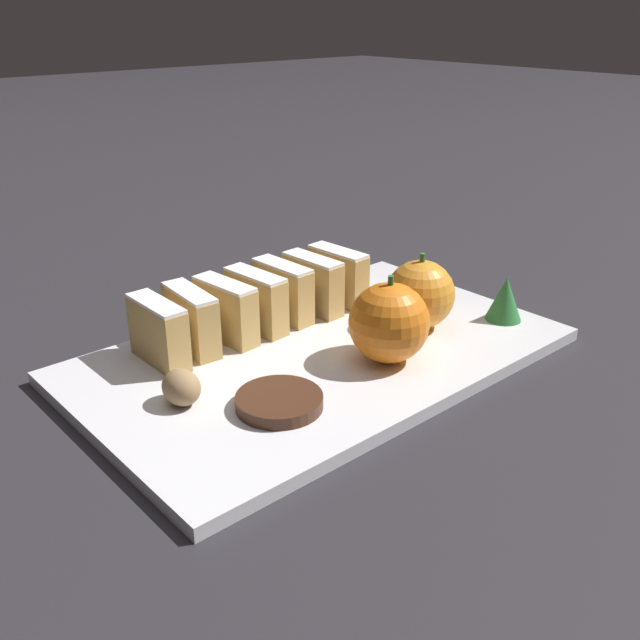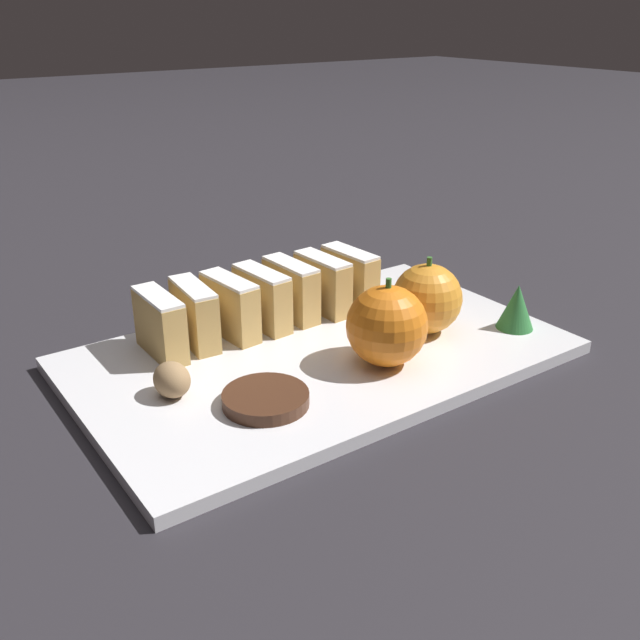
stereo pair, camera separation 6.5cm
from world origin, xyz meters
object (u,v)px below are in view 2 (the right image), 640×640
at_px(orange_far, 387,326).
at_px(chocolate_cookie, 266,399).
at_px(walnut, 171,379).
at_px(orange_near, 427,299).

distance_m(orange_far, chocolate_cookie, 0.13).
relative_size(orange_far, chocolate_cookie, 1.15).
height_order(orange_far, chocolate_cookie, orange_far).
bearing_deg(walnut, chocolate_cookie, 42.95).
height_order(orange_near, orange_far, orange_far).
distance_m(orange_near, walnut, 0.26).
xyz_separation_m(walnut, chocolate_cookie, (0.06, 0.05, -0.01)).
bearing_deg(chocolate_cookie, orange_near, 98.86).
bearing_deg(chocolate_cookie, orange_far, 90.63).
xyz_separation_m(orange_far, walnut, (-0.06, -0.18, -0.02)).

